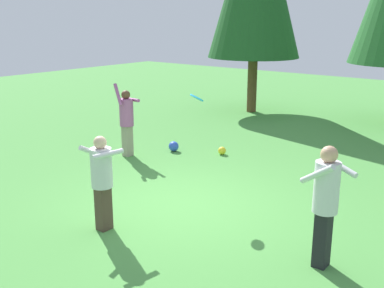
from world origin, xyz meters
TOP-DOWN VIEW (x-y plane):
  - ground_plane at (0.00, 0.00)m, footprint 40.00×40.00m
  - person_thrower at (-3.04, 1.53)m, footprint 0.61×0.61m
  - person_catcher at (2.89, -0.52)m, footprint 0.69×0.64m
  - person_bystander at (-0.34, -1.60)m, footprint 0.55×0.59m
  - frisbee at (-0.06, 0.47)m, footprint 0.35×0.34m
  - ball_white at (-3.74, 2.14)m, footprint 0.23×0.23m
  - ball_yellow at (-1.26, 3.06)m, footprint 0.20×0.20m
  - ball_blue at (-2.40, 2.53)m, footprint 0.26×0.26m

SIDE VIEW (x-z plane):
  - ground_plane at x=0.00m, z-range 0.00..0.00m
  - ball_yellow at x=-1.26m, z-range 0.00..0.20m
  - ball_white at x=-3.74m, z-range 0.00..0.23m
  - ball_blue at x=-2.40m, z-range 0.00..0.26m
  - person_bystander at x=-0.34m, z-range 0.14..1.70m
  - person_thrower at x=-3.04m, z-range 0.07..1.88m
  - person_catcher at x=2.89m, z-range 0.16..1.89m
  - frisbee at x=-0.06m, z-range 1.83..1.99m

